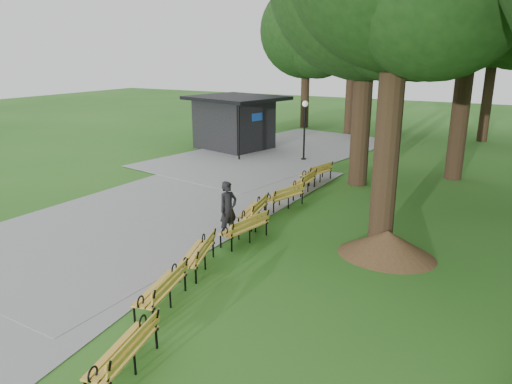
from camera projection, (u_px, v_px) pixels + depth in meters
The scene contains 14 objects.
ground at pixel (212, 254), 13.70m from camera, with size 100.00×100.00×0.00m, color #28641C.
path at pixel (169, 204), 18.07m from camera, with size 12.00×38.00×0.06m, color #969698.
person at pixel (228, 209), 14.73m from camera, with size 0.65×0.43×1.79m, color black.
kiosk at pixel (234, 122), 28.41m from camera, with size 5.01×4.36×3.14m, color black, non-canonical shape.
lamp_post at pixel (305, 118), 25.01m from camera, with size 0.32×0.32×3.17m.
dirt_mound at pixel (387, 243), 13.46m from camera, with size 2.32×2.32×0.75m, color #47301C.
bench_0 at pixel (123, 351), 8.48m from camera, with size 1.90×0.64×0.88m, color gold, non-canonical shape.
bench_1 at pixel (161, 289), 10.73m from camera, with size 1.90×0.64×0.88m, color gold, non-canonical shape.
bench_2 at pixel (197, 254), 12.61m from camera, with size 1.90×0.64×0.88m, color gold, non-canonical shape.
bench_3 at pixel (244, 228), 14.47m from camera, with size 1.90×0.64×0.88m, color gold, non-canonical shape.
bench_4 at pixel (253, 210), 16.09m from camera, with size 1.90×0.64×0.88m, color gold, non-canonical shape.
bench_5 at pixel (284, 196), 17.67m from camera, with size 1.90×0.64×0.88m, color gold, non-canonical shape.
bench_6 at pixel (303, 182), 19.63m from camera, with size 1.90×0.64×0.88m, color gold, non-canonical shape.
bench_7 at pixel (316, 173), 21.12m from camera, with size 1.90×0.64×0.88m, color gold, non-canonical shape.
Camera 1 is at (7.26, -10.43, 5.55)m, focal length 33.38 mm.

